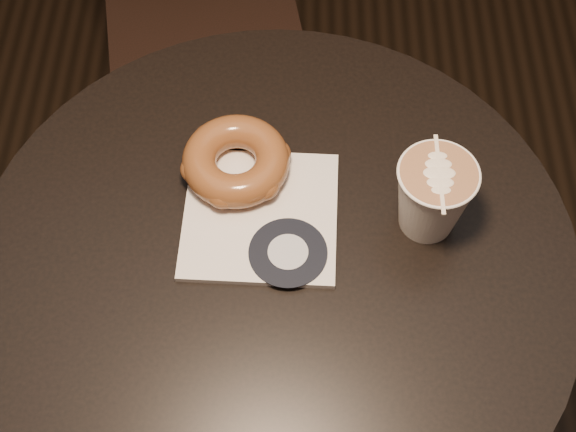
{
  "coord_description": "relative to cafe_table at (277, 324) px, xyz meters",
  "views": [
    {
      "loc": [
        0.02,
        -0.44,
        1.56
      ],
      "look_at": [
        0.01,
        0.03,
        0.79
      ],
      "focal_mm": 50.0,
      "sensor_mm": 36.0,
      "label": 1
    }
  ],
  "objects": [
    {
      "name": "pastry_bag",
      "position": [
        -0.02,
        0.05,
        0.2
      ],
      "size": [
        0.19,
        0.19,
        0.01
      ],
      "primitive_type": "cube",
      "rotation": [
        0.0,
        0.0,
        -0.04
      ],
      "color": "silver",
      "rests_on": "cafe_table"
    },
    {
      "name": "latte_cup",
      "position": [
        0.18,
        0.05,
        0.25
      ],
      "size": [
        0.09,
        0.09,
        0.1
      ],
      "primitive_type": null,
      "color": "white",
      "rests_on": "cafe_table"
    },
    {
      "name": "doughnut",
      "position": [
        -0.05,
        0.11,
        0.23
      ],
      "size": [
        0.13,
        0.13,
        0.04
      ],
      "primitive_type": "torus",
      "color": "brown",
      "rests_on": "pastry_bag"
    },
    {
      "name": "cafe_table",
      "position": [
        0.0,
        0.0,
        0.0
      ],
      "size": [
        0.7,
        0.7,
        0.75
      ],
      "color": "black",
      "rests_on": "ground"
    }
  ]
}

